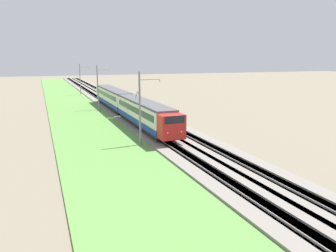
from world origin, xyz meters
name	(u,v)px	position (x,y,z in m)	size (l,w,h in m)	color
ballast_main	(130,119)	(50.00, 0.00, 0.15)	(240.00, 4.40, 0.30)	gray
ballast_adjacent	(153,118)	(50.00, -3.82, 0.15)	(240.00, 4.40, 0.30)	gray
track_main	(130,119)	(50.00, 0.00, 0.16)	(240.00, 1.57, 0.45)	#4C4238
track_adjacent	(153,118)	(50.00, -3.82, 0.16)	(240.00, 1.57, 0.45)	#4C4238
grass_verge	(92,122)	(50.00, 6.21, 0.06)	(240.00, 12.39, 0.12)	#5B8E42
passenger_train	(126,103)	(52.78, 0.00, 2.40)	(42.77, 2.95, 5.11)	red
catenary_mast_mid	(140,108)	(34.01, 3.02, 4.37)	(0.22, 2.56, 8.45)	slate
catenary_mast_far	(98,87)	(62.11, 3.02, 4.45)	(0.22, 2.56, 8.62)	slate
catenary_mast_distant	(80,79)	(90.21, 3.02, 4.39)	(0.22, 2.56, 8.50)	slate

